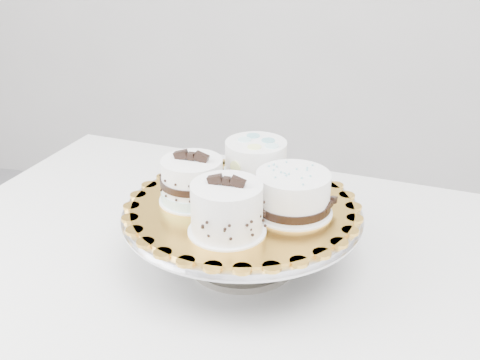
% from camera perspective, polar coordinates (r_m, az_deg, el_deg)
% --- Properties ---
extents(table, '(1.32, 0.97, 0.75)m').
position_cam_1_polar(table, '(1.16, 0.13, -9.90)').
color(table, white).
rests_on(table, floor).
extents(cake_stand, '(0.41, 0.41, 0.11)m').
position_cam_1_polar(cake_stand, '(1.04, 0.22, -4.38)').
color(cake_stand, gray).
rests_on(cake_stand, table).
extents(cake_board, '(0.49, 0.49, 0.01)m').
position_cam_1_polar(cake_board, '(1.02, 0.22, -2.55)').
color(cake_board, orange).
rests_on(cake_board, cake_stand).
extents(cake_swirl, '(0.12, 0.12, 0.10)m').
position_cam_1_polar(cake_swirl, '(0.93, -1.26, -2.83)').
color(cake_swirl, white).
rests_on(cake_swirl, cake_board).
extents(cake_banded, '(0.12, 0.12, 0.09)m').
position_cam_1_polar(cake_banded, '(1.02, -4.55, -0.20)').
color(cake_banded, white).
rests_on(cake_banded, cake_board).
extents(cake_dots, '(0.14, 0.14, 0.08)m').
position_cam_1_polar(cake_dots, '(1.08, 1.51, 1.67)').
color(cake_dots, white).
rests_on(cake_dots, cake_board).
extents(cake_ribbon, '(0.15, 0.15, 0.07)m').
position_cam_1_polar(cake_ribbon, '(0.99, 5.09, -1.38)').
color(cake_ribbon, white).
rests_on(cake_ribbon, cake_board).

